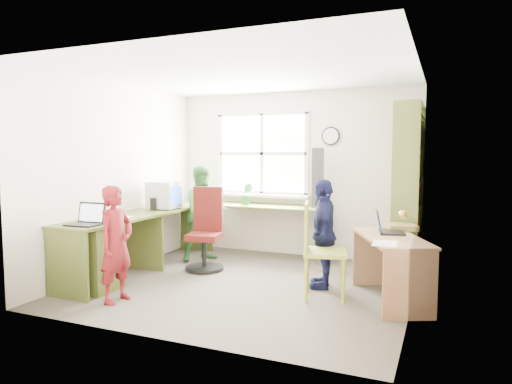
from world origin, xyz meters
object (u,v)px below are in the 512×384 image
bookshelf (408,194)px  wooden_chair (318,246)px  crt_monitor (164,195)px  laptop_left (87,220)px  swivel_chair (206,234)px  person_red (116,244)px  person_green (204,213)px  l_desk (138,241)px  potted_plant (247,194)px  laptop_right (386,227)px  person_navy (323,234)px  cd_tower (318,178)px  right_desk (391,254)px

bookshelf → wooden_chair: bookshelf is taller
crt_monitor → laptop_left: 1.47m
swivel_chair → person_red: bearing=-109.4°
bookshelf → person_green: bearing=-173.1°
bookshelf → person_green: (-2.70, -0.33, -0.34)m
l_desk → wooden_chair: size_ratio=2.95×
person_red → bookshelf: bearing=-47.8°
laptop_left → person_red: person_red is taller
person_red → crt_monitor: bearing=18.6°
person_green → person_red: bearing=-144.4°
l_desk → potted_plant: (0.67, 1.71, 0.45)m
bookshelf → laptop_left: (-3.09, -2.17, -0.20)m
laptop_left → laptop_right: (2.94, 1.22, -0.08)m
wooden_chair → person_navy: (-0.03, 0.35, 0.07)m
l_desk → person_green: bearing=77.1°
bookshelf → person_navy: (-0.82, -0.96, -0.39)m
crt_monitor → potted_plant: bearing=46.3°
l_desk → person_red: 0.86m
crt_monitor → laptop_right: size_ratio=0.98×
bookshelf → laptop_left: bearing=-144.9°
swivel_chair → potted_plant: bearing=69.5°
laptop_left → cd_tower: cd_tower is taller
person_navy → laptop_left: bearing=-73.9°
l_desk → crt_monitor: (-0.15, 0.77, 0.48)m
l_desk → laptop_right: bearing=10.6°
l_desk → crt_monitor: 0.92m
right_desk → crt_monitor: 3.11m
l_desk → person_green: size_ratio=2.22×
right_desk → wooden_chair: wooden_chair is taller
l_desk → person_red: (0.32, -0.78, 0.14)m
wooden_chair → swivel_chair: bearing=147.0°
bookshelf → crt_monitor: bookshelf is taller
wooden_chair → laptop_left: bearing=-173.7°
right_desk → bookshelf: size_ratio=0.61×
bookshelf → swivel_chair: bookshelf is taller
swivel_chair → crt_monitor: crt_monitor is taller
bookshelf → wooden_chair: bearing=-121.1°
person_red → person_navy: (1.81, 1.30, 0.02)m
wooden_chair → person_green: (-1.90, 0.99, 0.12)m
right_desk → person_navy: 0.79m
cd_tower → person_green: bearing=-172.7°
potted_plant → person_navy: bearing=-39.1°
potted_plant → bookshelf: bearing=-5.9°
bookshelf → wooden_chair: size_ratio=2.10×
person_red → person_navy: 2.23m
crt_monitor → wooden_chair: bearing=-17.4°
right_desk → potted_plant: (-2.22, 1.39, 0.42)m
laptop_right → person_red: (-2.49, -1.31, -0.13)m
l_desk → laptop_right: laptop_right is taller
l_desk → person_navy: (2.14, 0.51, 0.16)m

